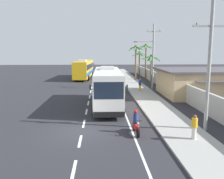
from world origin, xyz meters
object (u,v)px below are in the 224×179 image
at_px(roadside_building, 223,82).
at_px(palm_nearest, 146,53).
at_px(utility_pole_nearest, 209,64).
at_px(palm_second, 140,59).
at_px(coach_bus_foreground, 108,86).
at_px(pedestrian_far_walk, 140,84).
at_px(pedestrian_near_kerb, 194,127).
at_px(motorcycle_trailing, 121,87).
at_px(motorcycle_beside_bus, 136,124).
at_px(pedestrian_midwalk, 140,85).
at_px(utility_pole_mid, 152,55).
at_px(coach_bus_far_lane, 84,69).
at_px(palm_fourth, 136,55).
at_px(palm_third, 151,61).

bearing_deg(roadside_building, palm_nearest, 109.99).
height_order(utility_pole_nearest, palm_second, utility_pole_nearest).
xyz_separation_m(coach_bus_foreground, pedestrian_far_walk, (4.82, 9.34, -1.05)).
relative_size(pedestrian_near_kerb, roadside_building, 0.10).
bearing_deg(pedestrian_near_kerb, motorcycle_trailing, 101.07).
xyz_separation_m(coach_bus_foreground, motorcycle_trailing, (2.15, 8.55, -1.38)).
relative_size(motorcycle_beside_bus, pedestrian_midwalk, 1.16).
height_order(pedestrian_far_walk, utility_pole_mid, utility_pole_mid).
distance_m(coach_bus_far_lane, utility_pole_mid, 17.94).
bearing_deg(motorcycle_beside_bus, utility_pole_mid, 74.71).
relative_size(palm_second, palm_fourth, 0.83).
bearing_deg(motorcycle_trailing, palm_second, 73.93).
distance_m(coach_bus_far_lane, motorcycle_trailing, 17.08).
relative_size(utility_pole_nearest, palm_second, 1.63).
xyz_separation_m(pedestrian_midwalk, palm_nearest, (3.59, 14.99, 3.98)).
xyz_separation_m(coach_bus_far_lane, roadside_building, (18.60, -19.08, -0.32)).
height_order(coach_bus_far_lane, pedestrian_midwalk, coach_bus_far_lane).
bearing_deg(palm_third, palm_second, 89.55).
bearing_deg(palm_nearest, coach_bus_foreground, -109.61).
relative_size(coach_bus_far_lane, palm_nearest, 1.80).
bearing_deg(palm_third, roadside_building, -57.36).
height_order(pedestrian_far_walk, palm_third, palm_third).
relative_size(coach_bus_far_lane, motorcycle_beside_bus, 6.26).
xyz_separation_m(coach_bus_foreground, palm_fourth, (5.97, 21.17, 2.69)).
relative_size(coach_bus_far_lane, utility_pole_nearest, 1.38).
height_order(utility_pole_mid, roadside_building, utility_pole_mid).
height_order(pedestrian_far_walk, utility_pole_nearest, utility_pole_nearest).
relative_size(palm_third, palm_fourth, 0.75).
height_order(coach_bus_foreground, motorcycle_beside_bus, coach_bus_foreground).
bearing_deg(palm_third, coach_bus_foreground, -115.82).
height_order(motorcycle_trailing, utility_pole_nearest, utility_pole_nearest).
distance_m(motorcycle_trailing, pedestrian_near_kerb, 18.53).
distance_m(palm_third, palm_fourth, 5.49).
xyz_separation_m(motorcycle_trailing, palm_nearest, (6.06, 14.49, 4.37)).
distance_m(coach_bus_foreground, palm_third, 17.95).
distance_m(utility_pole_nearest, palm_fourth, 29.05).
relative_size(motorcycle_trailing, pedestrian_far_walk, 1.23).
xyz_separation_m(motorcycle_beside_bus, palm_third, (6.14, 24.27, 3.11)).
xyz_separation_m(pedestrian_far_walk, utility_pole_mid, (1.88, 0.99, 3.95)).
xyz_separation_m(pedestrian_midwalk, utility_pole_mid, (2.08, 2.28, 3.89)).
bearing_deg(pedestrian_midwalk, roadside_building, -152.11).
distance_m(motorcycle_beside_bus, palm_second, 37.29).
xyz_separation_m(coach_bus_far_lane, palm_third, (11.74, -8.37, 1.80)).
distance_m(pedestrian_midwalk, utility_pole_nearest, 16.43).
relative_size(pedestrian_near_kerb, palm_third, 0.31).
xyz_separation_m(motorcycle_beside_bus, utility_pole_nearest, (4.92, 0.33, 3.96)).
distance_m(motorcycle_beside_bus, roadside_building, 18.81).
distance_m(utility_pole_mid, roadside_building, 9.91).
bearing_deg(motorcycle_trailing, pedestrian_midwalk, -11.44).
bearing_deg(utility_pole_mid, palm_third, 79.42).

